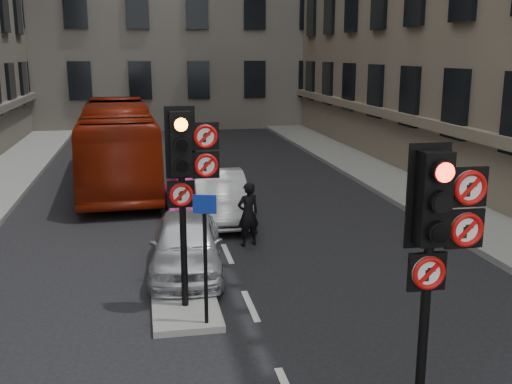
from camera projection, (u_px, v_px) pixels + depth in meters
name	position (u px, v px, depth m)	size (l,w,h in m)	color
pavement_right	(433.00, 197.00, 19.09)	(3.00, 50.00, 0.16)	gray
centre_island	(185.00, 308.00, 10.85)	(1.20, 2.00, 0.12)	gray
signal_near	(438.00, 229.00, 6.94)	(0.91, 0.40, 3.58)	black
signal_far	(186.00, 165.00, 10.26)	(0.91, 0.40, 3.58)	black
car_silver	(186.00, 244.00, 12.67)	(1.49, 3.69, 1.26)	#B9BBC1
car_white	(219.00, 196.00, 16.75)	(1.40, 4.03, 1.33)	silver
car_pink	(196.00, 196.00, 17.03)	(1.69, 4.16, 1.21)	#E744A2
bus_red	(118.00, 144.00, 21.15)	(2.41, 10.32, 2.87)	maroon
motorcycle	(181.00, 212.00, 15.91)	(0.42, 1.49, 0.90)	black
motorcyclist	(248.00, 214.00, 14.41)	(0.57, 0.38, 1.57)	black
info_sign	(205.00, 241.00, 9.78)	(0.38, 0.16, 2.24)	black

